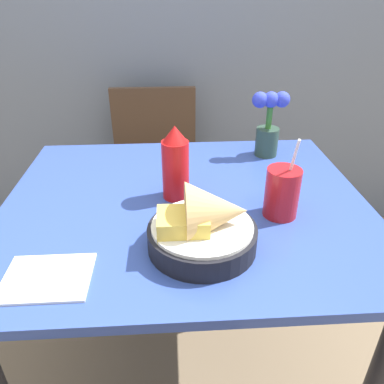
# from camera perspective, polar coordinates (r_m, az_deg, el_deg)

# --- Properties ---
(ground_plane) EXTENTS (12.00, 12.00, 0.00)m
(ground_plane) POSITION_cam_1_polar(r_m,az_deg,el_deg) (1.55, -0.70, -26.47)
(ground_plane) COLOR #7A664C
(dining_table) EXTENTS (0.97, 0.83, 0.77)m
(dining_table) POSITION_cam_1_polar(r_m,az_deg,el_deg) (1.08, -0.91, -6.73)
(dining_table) COLOR #334C9E
(dining_table) RESTS_ON ground_plane
(chair_far_window) EXTENTS (0.40, 0.40, 0.86)m
(chair_far_window) POSITION_cam_1_polar(r_m,az_deg,el_deg) (1.82, -5.62, 4.42)
(chair_far_window) COLOR #473323
(chair_far_window) RESTS_ON ground_plane
(food_basket) EXTENTS (0.24, 0.24, 0.16)m
(food_basket) POSITION_cam_1_polar(r_m,az_deg,el_deg) (0.81, 2.18, -5.20)
(food_basket) COLOR black
(food_basket) RESTS_ON dining_table
(ketchup_bottle) EXTENTS (0.07, 0.07, 0.20)m
(ketchup_bottle) POSITION_cam_1_polar(r_m,az_deg,el_deg) (0.98, -2.54, 4.28)
(ketchup_bottle) COLOR red
(ketchup_bottle) RESTS_ON dining_table
(drink_cup) EXTENTS (0.08, 0.08, 0.21)m
(drink_cup) POSITION_cam_1_polar(r_m,az_deg,el_deg) (0.95, 13.52, -0.30)
(drink_cup) COLOR red
(drink_cup) RESTS_ON dining_table
(flower_vase) EXTENTS (0.12, 0.08, 0.21)m
(flower_vase) POSITION_cam_1_polar(r_m,az_deg,el_deg) (1.27, 11.58, 10.06)
(flower_vase) COLOR #2D4738
(flower_vase) RESTS_ON dining_table
(napkin) EXTENTS (0.17, 0.14, 0.01)m
(napkin) POSITION_cam_1_polar(r_m,az_deg,el_deg) (0.81, -21.18, -12.09)
(napkin) COLOR white
(napkin) RESTS_ON dining_table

